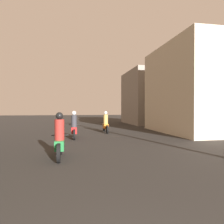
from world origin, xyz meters
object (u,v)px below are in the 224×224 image
at_px(motorcycle_red, 74,127).
at_px(building_right_near, 195,89).
at_px(motorcycle_orange, 106,124).
at_px(building_right_far, 148,98).
at_px(motorcycle_green, 60,140).

bearing_deg(motorcycle_red, building_right_near, 18.37).
distance_m(motorcycle_red, building_right_near, 9.01).
relative_size(motorcycle_red, building_right_near, 0.25).
relative_size(motorcycle_red, motorcycle_orange, 0.95).
bearing_deg(building_right_far, motorcycle_green, -119.21).
bearing_deg(building_right_far, building_right_near, -89.69).
bearing_deg(motorcycle_green, motorcycle_red, 77.68).
bearing_deg(motorcycle_green, building_right_near, 30.35).
relative_size(motorcycle_green, building_right_far, 0.27).
bearing_deg(motorcycle_red, motorcycle_orange, 57.64).
relative_size(motorcycle_orange, building_right_far, 0.28).
xyz_separation_m(building_right_near, building_right_far, (-0.05, 9.49, -0.11)).
bearing_deg(building_right_far, motorcycle_orange, -126.36).
height_order(motorcycle_orange, building_right_near, building_right_near).
distance_m(motorcycle_green, motorcycle_orange, 8.21).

